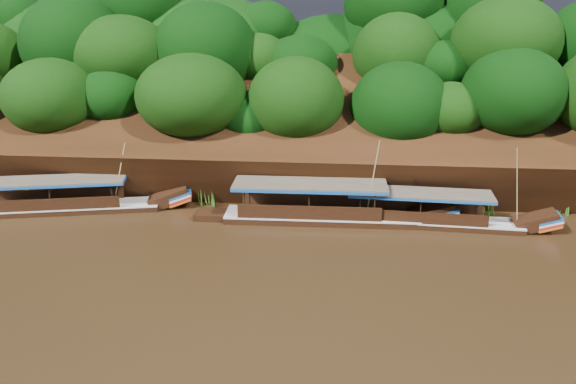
% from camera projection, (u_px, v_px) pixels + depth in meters
% --- Properties ---
extents(ground, '(160.00, 160.00, 0.00)m').
position_uv_depth(ground, '(273.00, 268.00, 30.70)').
color(ground, black).
rests_on(ground, ground).
extents(riverbank, '(120.00, 30.06, 19.40)m').
position_uv_depth(riverbank, '(301.00, 137.00, 51.45)').
color(riverbank, black).
rests_on(riverbank, ground).
extents(boat_0, '(13.85, 2.83, 6.04)m').
position_uv_depth(boat_0, '(441.00, 218.00, 36.27)').
color(boat_0, black).
rests_on(boat_0, ground).
extents(boat_1, '(15.14, 2.82, 6.26)m').
position_uv_depth(boat_1, '(333.00, 213.00, 36.98)').
color(boat_1, black).
rests_on(boat_1, ground).
extents(boat_2, '(14.84, 4.97, 5.15)m').
position_uv_depth(boat_2, '(78.00, 203.00, 38.86)').
color(boat_2, black).
rests_on(boat_2, ground).
extents(reeds, '(47.86, 2.14, 2.04)m').
position_uv_depth(reeds, '(242.00, 193.00, 39.79)').
color(reeds, '#326B1A').
rests_on(reeds, ground).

